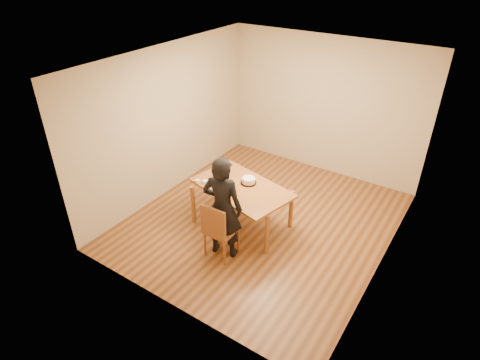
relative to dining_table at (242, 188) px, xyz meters
The scene contains 16 objects.
room_shell 0.92m from the dining_table, 69.49° to the left, with size 4.00×4.50×2.70m.
dining_table is the anchor object (origin of this frame).
dining_chair 0.84m from the dining_table, 79.05° to the right, with size 0.42×0.42×0.04m, color brown.
cake_plate 0.16m from the dining_table, 77.79° to the left, with size 0.26×0.26×0.02m, color #B7170C.
cake 0.17m from the dining_table, 77.79° to the left, with size 0.22×0.22×0.07m, color white.
frosting_dome 0.20m from the dining_table, 77.79° to the left, with size 0.21×0.21×0.03m, color white.
frosting_tub 0.45m from the dining_table, 106.76° to the right, with size 0.09×0.09×0.08m, color white.
frosting_lid 0.43m from the dining_table, 133.40° to the right, with size 0.10×0.10×0.01m, color #1C3CB8.
frosting_dollop 0.43m from the dining_table, 133.40° to the right, with size 0.04×0.04×0.02m, color white.
ramekin_green 0.74m from the dining_table, 158.22° to the right, with size 0.08×0.08×0.04m, color white.
ramekin_yellow 0.51m from the dining_table, 159.60° to the right, with size 0.09×0.09×0.04m, color white.
ramekin_multi 0.60m from the dining_table, 157.60° to the right, with size 0.09×0.09×0.04m, color white.
candy_box_pink 0.54m from the dining_table, 155.19° to the left, with size 0.14×0.07×0.02m, color #CD3088.
candy_box_green 0.54m from the dining_table, 155.02° to the left, with size 0.13×0.07×0.02m, color green.
spatula 0.49m from the dining_table, 128.39° to the right, with size 0.17×0.02×0.01m, color black.
person 0.75m from the dining_table, 78.39° to the right, with size 0.60×0.39×1.64m, color black.
Camera 1 is at (2.74, -4.83, 4.14)m, focal length 30.00 mm.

